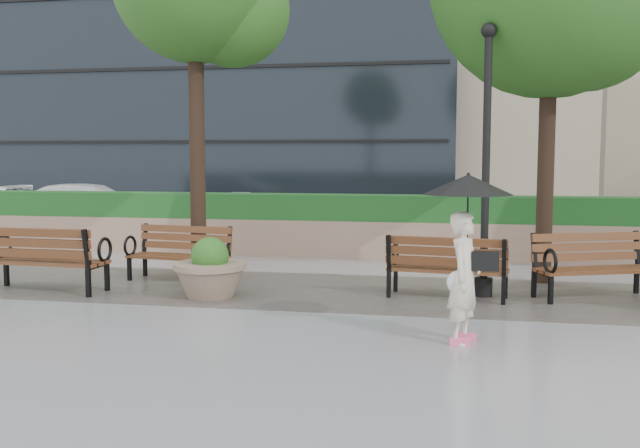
% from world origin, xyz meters
% --- Properties ---
extents(ground, '(100.00, 100.00, 0.00)m').
position_xyz_m(ground, '(0.00, 0.00, 0.00)').
color(ground, gray).
rests_on(ground, ground).
extents(cobble_strip, '(28.00, 3.20, 0.01)m').
position_xyz_m(cobble_strip, '(0.00, 3.00, 0.01)').
color(cobble_strip, '#383330').
rests_on(cobble_strip, ground).
extents(hedge_wall, '(24.00, 0.80, 1.35)m').
position_xyz_m(hedge_wall, '(0.00, 7.00, 0.66)').
color(hedge_wall, '#9E7C66').
rests_on(hedge_wall, ground).
extents(asphalt_street, '(40.00, 7.00, 0.00)m').
position_xyz_m(asphalt_street, '(0.00, 11.00, 0.00)').
color(asphalt_street, black).
rests_on(asphalt_street, ground).
extents(bench_0, '(2.02, 0.88, 1.06)m').
position_xyz_m(bench_0, '(-5.42, 2.08, 0.32)').
color(bench_0, brown).
rests_on(bench_0, ground).
extents(bench_1, '(1.86, 0.94, 0.95)m').
position_xyz_m(bench_1, '(-3.67, 3.40, 0.28)').
color(bench_1, brown).
rests_on(bench_1, ground).
extents(bench_2, '(1.89, 0.94, 0.97)m').
position_xyz_m(bench_2, '(0.95, 2.76, 0.29)').
color(bench_2, brown).
rests_on(bench_2, ground).
extents(bench_3, '(1.98, 1.36, 0.99)m').
position_xyz_m(bench_3, '(3.17, 3.15, 0.30)').
color(bench_3, brown).
rests_on(bench_3, ground).
extents(planter_left, '(1.13, 1.13, 0.95)m').
position_xyz_m(planter_left, '(-2.65, 2.13, 0.37)').
color(planter_left, '#7F6B56').
rests_on(planter_left, ground).
extents(lamppost, '(0.28, 0.28, 4.19)m').
position_xyz_m(lamppost, '(1.50, 3.02, 1.85)').
color(lamppost, black).
rests_on(lamppost, ground).
extents(car_left, '(5.02, 2.63, 1.39)m').
position_xyz_m(car_left, '(-9.13, 10.40, 0.70)').
color(car_left, silver).
rests_on(car_left, ground).
extents(car_right, '(3.76, 1.74, 1.19)m').
position_xyz_m(car_right, '(-4.51, 9.87, 0.60)').
color(car_right, silver).
rests_on(car_right, ground).
extents(pedestrian, '(1.07, 1.07, 1.97)m').
position_xyz_m(pedestrian, '(1.19, 0.20, 1.20)').
color(pedestrian, beige).
rests_on(pedestrian, ground).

